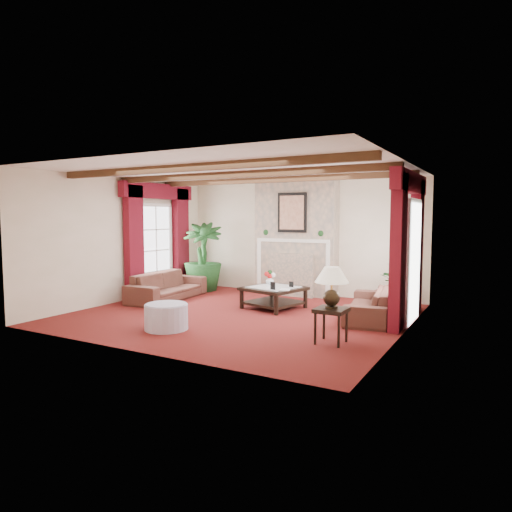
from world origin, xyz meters
The scene contains 23 objects.
floor centered at (0.00, 0.00, 0.00)m, with size 6.00×6.00×0.00m, color #4F110E.
ceiling centered at (0.00, 0.00, 2.70)m, with size 6.00×6.00×0.00m, color white.
back_wall centered at (0.00, 2.75, 1.35)m, with size 6.00×0.02×2.70m, color beige.
left_wall centered at (-3.00, 0.00, 1.35)m, with size 0.02×5.50×2.70m, color beige.
right_wall centered at (3.00, 0.00, 1.35)m, with size 0.02×5.50×2.70m, color beige.
ceiling_beams centered at (0.00, 0.00, 2.64)m, with size 6.00×3.00×0.12m, color #362311, non-canonical shape.
fireplace centered at (0.00, 2.55, 2.70)m, with size 2.00×0.52×2.70m, color tan, non-canonical shape.
french_door_left centered at (-2.97, 1.00, 2.13)m, with size 0.10×1.10×2.16m, color white, non-canonical shape.
french_door_right centered at (2.97, 1.00, 2.13)m, with size 0.10×1.10×2.16m, color white, non-canonical shape.
curtains_left centered at (-2.86, 1.00, 2.55)m, with size 0.20×2.40×2.55m, color #4D0A16, non-canonical shape.
curtains_right centered at (2.86, 1.00, 2.55)m, with size 0.20×2.40×2.55m, color #4D0A16, non-canonical shape.
sofa_left centered at (-2.26, 0.56, 0.41)m, with size 0.76×2.12×0.81m, color black.
sofa_right centered at (2.23, 0.84, 0.37)m, with size 0.86×1.95×0.73m, color black.
potted_palm centered at (-2.28, 1.95, 0.48)m, with size 1.65×1.96×0.96m, color black.
small_plant centered at (2.62, 1.94, 0.36)m, with size 1.24×1.25×0.73m, color black.
coffee_table centered at (0.28, 0.84, 0.22)m, with size 1.05×1.05×0.43m, color black, non-canonical shape.
side_table centered at (2.18, -1.03, 0.26)m, with size 0.45×0.45×0.52m, color black, non-canonical shape.
ottoman centered at (-0.48, -1.57, 0.21)m, with size 0.71×0.71×0.42m, color #9A93A7.
table_lamp centered at (2.18, -1.03, 0.84)m, with size 0.49×0.49×0.63m, color black, non-canonical shape.
flower_vase centered at (0.03, 1.15, 0.52)m, with size 0.23×0.23×0.17m, color silver.
book centered at (0.56, 0.56, 0.57)m, with size 0.20×0.08×0.27m, color black.
photo_frame_a centered at (0.43, 0.52, 0.51)m, with size 0.12×0.02×0.16m, color black, non-canonical shape.
photo_frame_b centered at (0.61, 0.98, 0.49)m, with size 0.09×0.02×0.12m, color black, non-canonical shape.
Camera 1 is at (4.41, -7.33, 1.87)m, focal length 32.00 mm.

